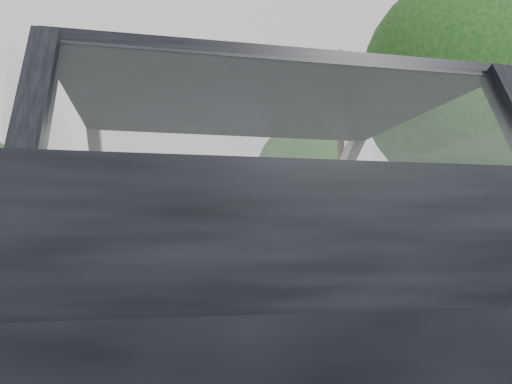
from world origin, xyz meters
name	(u,v)px	position (x,y,z in m)	size (l,w,h in m)	color
subject_car	(239,253)	(0.00, 0.00, 0.72)	(1.80, 4.00, 1.45)	black
dashboard	(222,231)	(0.00, 0.62, 0.85)	(1.58, 0.45, 0.30)	black
driver_seat	(164,221)	(-0.40, -0.29, 0.88)	(0.50, 0.72, 0.42)	#28272B
passenger_seat	(329,222)	(0.40, -0.29, 0.88)	(0.50, 0.72, 0.42)	#28272B
steering_wheel	(161,218)	(-0.40, 0.33, 0.92)	(0.36, 0.36, 0.04)	black
cat	(243,196)	(0.14, 0.63, 1.08)	(0.56, 0.17, 0.25)	gray
guardrail	(333,248)	(4.30, 10.00, 0.58)	(0.05, 90.00, 0.32)	gray
other_car	(172,242)	(0.60, 22.75, 0.67)	(1.61, 4.08, 1.34)	#BABABA
highway_sign	(291,232)	(6.40, 21.37, 1.16)	(0.09, 0.93, 2.32)	#115121
utility_pole	(341,154)	(6.34, 14.42, 3.92)	(0.25, 0.25, 7.84)	#4D3822
tree_0	(456,125)	(8.31, 10.30, 4.16)	(5.49, 5.49, 8.32)	#103E12
tree_2	(316,195)	(8.52, 23.67, 3.26)	(4.30, 4.30, 6.51)	#103E12
tree_3	(295,190)	(11.64, 38.34, 5.07)	(6.69, 6.69, 10.14)	#103E12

